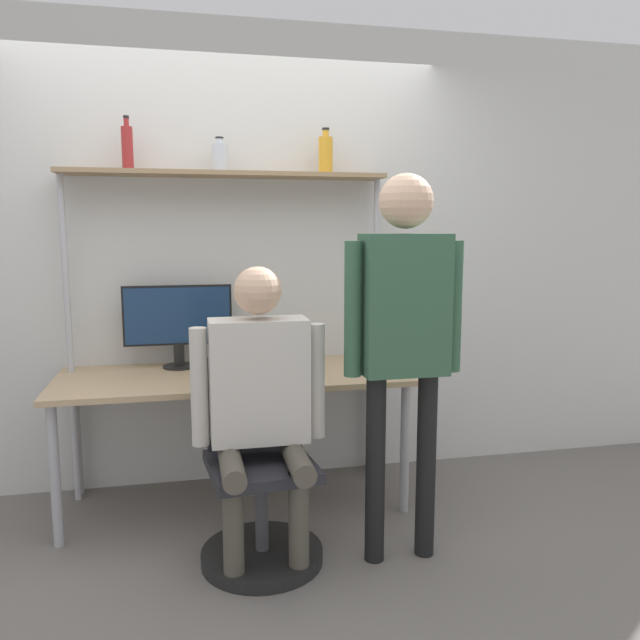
% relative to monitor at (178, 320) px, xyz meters
% --- Properties ---
extents(ground_plane, '(12.00, 12.00, 0.00)m').
position_rel_monitor_xyz_m(ground_plane, '(0.29, -0.61, -1.01)').
color(ground_plane, slate).
extents(wall_back, '(8.00, 0.06, 2.70)m').
position_rel_monitor_xyz_m(wall_back, '(0.29, 0.17, 0.34)').
color(wall_back, silver).
rests_on(wall_back, ground_plane).
extents(desk, '(1.88, 0.73, 0.74)m').
position_rel_monitor_xyz_m(desk, '(0.29, -0.23, -0.34)').
color(desk, tan).
rests_on(desk, ground_plane).
extents(shelf_unit, '(1.79, 0.26, 1.83)m').
position_rel_monitor_xyz_m(shelf_unit, '(0.29, 0.00, 0.55)').
color(shelf_unit, '#997A56').
rests_on(shelf_unit, ground_plane).
extents(monitor, '(0.60, 0.19, 0.47)m').
position_rel_monitor_xyz_m(monitor, '(0.00, 0.00, 0.00)').
color(monitor, black).
rests_on(monitor, desk).
extents(laptop, '(0.29, 0.24, 0.24)m').
position_rel_monitor_xyz_m(laptop, '(0.34, -0.37, -0.21)').
color(laptop, '#333338').
rests_on(laptop, desk).
extents(cell_phone, '(0.07, 0.15, 0.01)m').
position_rel_monitor_xyz_m(cell_phone, '(0.62, -0.44, -0.27)').
color(cell_phone, silver).
rests_on(cell_phone, desk).
extents(office_chair, '(0.56, 0.56, 0.93)m').
position_rel_monitor_xyz_m(office_chair, '(0.35, -0.84, -0.72)').
color(office_chair, black).
rests_on(office_chair, ground_plane).
extents(person_seated, '(0.60, 0.47, 1.36)m').
position_rel_monitor_xyz_m(person_seated, '(0.35, -0.89, -0.20)').
color(person_seated, '#4C473D').
rests_on(person_seated, ground_plane).
extents(person_standing, '(0.54, 0.24, 1.76)m').
position_rel_monitor_xyz_m(person_standing, '(0.99, -0.98, 0.12)').
color(person_standing, black).
rests_on(person_standing, ground_plane).
extents(bottle_clear, '(0.09, 0.09, 0.19)m').
position_rel_monitor_xyz_m(bottle_clear, '(0.25, 0.00, 0.90)').
color(bottle_clear, silver).
rests_on(bottle_clear, shelf_unit).
extents(bottle_amber, '(0.08, 0.08, 0.26)m').
position_rel_monitor_xyz_m(bottle_amber, '(0.85, 0.00, 0.93)').
color(bottle_amber, gold).
rests_on(bottle_amber, shelf_unit).
extents(bottle_red, '(0.06, 0.06, 0.28)m').
position_rel_monitor_xyz_m(bottle_red, '(-0.23, 0.00, 0.94)').
color(bottle_red, maroon).
rests_on(bottle_red, shelf_unit).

